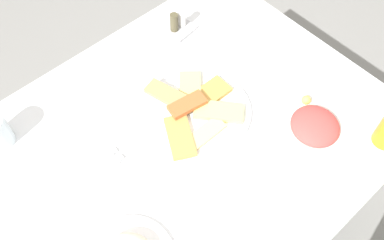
% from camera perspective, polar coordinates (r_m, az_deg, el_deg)
% --- Properties ---
extents(ground_plane, '(6.00, 6.00, 0.00)m').
position_cam_1_polar(ground_plane, '(1.88, -0.46, -13.99)').
color(ground_plane, gray).
extents(dining_table, '(1.11, 0.89, 0.75)m').
position_cam_1_polar(dining_table, '(1.26, -0.66, -3.94)').
color(dining_table, white).
rests_on(dining_table, ground_plane).
extents(pide_platter, '(0.31, 0.31, 0.04)m').
position_cam_1_polar(pide_platter, '(1.22, 0.81, 1.29)').
color(pide_platter, white).
rests_on(pide_platter, dining_table).
extents(salad_plate_greens, '(0.24, 0.24, 0.05)m').
position_cam_1_polar(salad_plate_greens, '(1.23, 15.77, -0.91)').
color(salad_plate_greens, white).
rests_on(salad_plate_greens, dining_table).
extents(paper_napkin, '(0.18, 0.18, 0.00)m').
position_cam_1_polar(paper_napkin, '(1.16, -13.11, -7.22)').
color(paper_napkin, white).
rests_on(paper_napkin, dining_table).
extents(fork, '(0.19, 0.02, 0.00)m').
position_cam_1_polar(fork, '(1.17, -13.65, -6.52)').
color(fork, silver).
rests_on(fork, paper_napkin).
extents(spoon, '(0.19, 0.04, 0.00)m').
position_cam_1_polar(spoon, '(1.15, -12.64, -7.74)').
color(spoon, silver).
rests_on(spoon, paper_napkin).
extents(condiment_caddy, '(0.10, 0.10, 0.08)m').
position_cam_1_polar(condiment_caddy, '(1.43, -1.83, 12.45)').
color(condiment_caddy, '#B2B2B7').
rests_on(condiment_caddy, dining_table).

